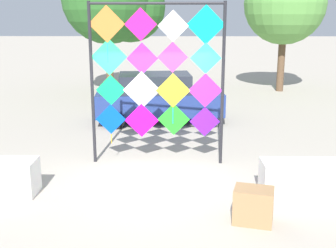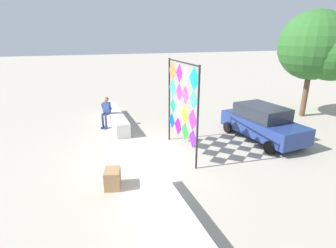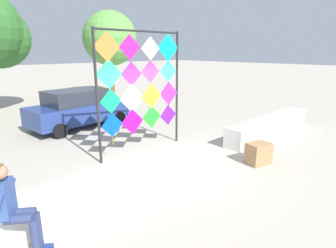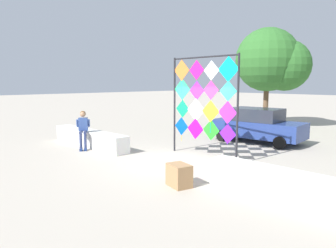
{
  "view_description": "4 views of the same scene",
  "coord_description": "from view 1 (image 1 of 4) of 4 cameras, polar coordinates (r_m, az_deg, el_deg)",
  "views": [
    {
      "loc": [
        0.47,
        -8.05,
        3.26
      ],
      "look_at": [
        0.35,
        0.38,
        1.13
      ],
      "focal_mm": 46.58,
      "sensor_mm": 36.0,
      "label": 1
    },
    {
      "loc": [
        8.91,
        -2.4,
        4.37
      ],
      "look_at": [
        -0.15,
        0.87,
        1.15
      ],
      "focal_mm": 28.2,
      "sensor_mm": 36.0,
      "label": 2
    },
    {
      "loc": [
        -4.83,
        -5.04,
        2.97
      ],
      "look_at": [
        0.25,
        0.36,
        1.0
      ],
      "focal_mm": 29.71,
      "sensor_mm": 36.0,
      "label": 3
    },
    {
      "loc": [
        7.2,
        -7.3,
        2.65
      ],
      "look_at": [
        -0.45,
        0.15,
        1.24
      ],
      "focal_mm": 34.24,
      "sensor_mm": 36.0,
      "label": 4
    }
  ],
  "objects": [
    {
      "name": "tree_far_right",
      "position": [
        19.67,
        15.18,
        15.12
      ],
      "size": [
        3.46,
        3.41,
        5.41
      ],
      "color": "brown",
      "rests_on": "ground"
    },
    {
      "name": "cardboard_box_large",
      "position": [
        7.22,
        11.11,
        -10.44
      ],
      "size": [
        0.71,
        0.59,
        0.58
      ],
      "primitive_type": "cube",
      "rotation": [
        0.0,
        0.0,
        -0.26
      ],
      "color": "#9E754C",
      "rests_on": "ground"
    },
    {
      "name": "ground",
      "position": [
        8.7,
        -2.36,
        -7.87
      ],
      "size": [
        120.0,
        120.0,
        0.0
      ],
      "primitive_type": "plane",
      "color": "#ADA393"
    },
    {
      "name": "kite_display_rack",
      "position": [
        9.46,
        -1.47,
        6.91
      ],
      "size": [
        2.92,
        0.12,
        3.53
      ],
      "color": "#232328",
      "rests_on": "ground"
    },
    {
      "name": "parked_car",
      "position": [
        13.53,
        -1.31,
        3.5
      ],
      "size": [
        3.99,
        2.13,
        1.5
      ],
      "color": "navy",
      "rests_on": "ground"
    }
  ]
}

